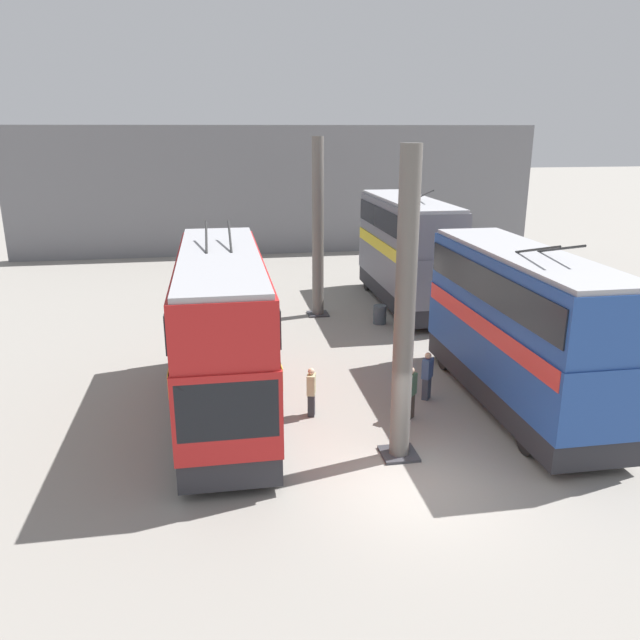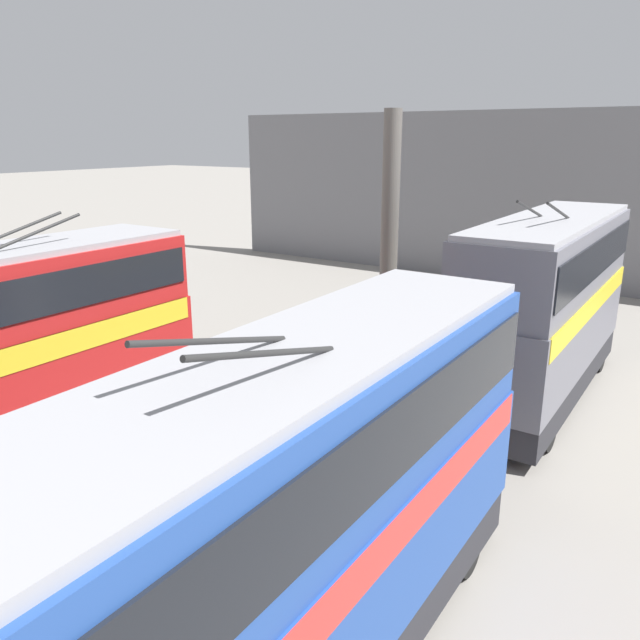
{
  "view_description": "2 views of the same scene",
  "coord_description": "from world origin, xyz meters",
  "px_view_note": "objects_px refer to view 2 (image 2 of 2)",
  "views": [
    {
      "loc": [
        -12.59,
        4.55,
        8.37
      ],
      "look_at": [
        6.53,
        1.33,
        2.39
      ],
      "focal_mm": 35.0,
      "sensor_mm": 36.0,
      "label": 1
    },
    {
      "loc": [
        -1.53,
        -8.53,
        7.27
      ],
      "look_at": [
        10.54,
        -0.51,
        3.01
      ],
      "focal_mm": 35.0,
      "sensor_mm": 36.0,
      "label": 2
    }
  ],
  "objects_px": {
    "bus_left_near": "(308,499)",
    "oil_drum": "(435,400)",
    "bus_left_far": "(546,298)",
    "person_by_right_row": "(46,481)",
    "person_by_left_row": "(211,530)",
    "person_aisle_midway": "(115,547)"
  },
  "relations": [
    {
      "from": "person_aisle_midway",
      "to": "person_by_left_row",
      "type": "height_order",
      "value": "person_aisle_midway"
    },
    {
      "from": "bus_left_near",
      "to": "oil_drum",
      "type": "distance_m",
      "value": 9.46
    },
    {
      "from": "person_aisle_midway",
      "to": "person_by_left_row",
      "type": "bearing_deg",
      "value": -83.87
    },
    {
      "from": "person_by_right_row",
      "to": "person_by_left_row",
      "type": "bearing_deg",
      "value": -156.32
    },
    {
      "from": "person_aisle_midway",
      "to": "person_by_right_row",
      "type": "relative_size",
      "value": 1.06
    },
    {
      "from": "oil_drum",
      "to": "person_aisle_midway",
      "type": "bearing_deg",
      "value": 170.61
    },
    {
      "from": "bus_left_near",
      "to": "person_by_left_row",
      "type": "xyz_separation_m",
      "value": [
        0.81,
        2.58,
        -1.94
      ]
    },
    {
      "from": "bus_left_near",
      "to": "person_by_left_row",
      "type": "bearing_deg",
      "value": 72.54
    },
    {
      "from": "bus_left_far",
      "to": "person_aisle_midway",
      "type": "relative_size",
      "value": 5.75
    },
    {
      "from": "person_by_right_row",
      "to": "bus_left_near",
      "type": "bearing_deg",
      "value": -167.0
    },
    {
      "from": "bus_left_far",
      "to": "person_aisle_midway",
      "type": "distance_m",
      "value": 12.77
    },
    {
      "from": "bus_left_far",
      "to": "person_by_right_row",
      "type": "xyz_separation_m",
      "value": [
        -11.43,
        6.42,
        -2.16
      ]
    },
    {
      "from": "person_by_left_row",
      "to": "person_by_right_row",
      "type": "bearing_deg",
      "value": -130.89
    },
    {
      "from": "bus_left_near",
      "to": "person_by_left_row",
      "type": "height_order",
      "value": "bus_left_near"
    },
    {
      "from": "bus_left_near",
      "to": "person_by_right_row",
      "type": "height_order",
      "value": "bus_left_near"
    },
    {
      "from": "bus_left_far",
      "to": "oil_drum",
      "type": "xyz_separation_m",
      "value": [
        -2.72,
        1.99,
        -2.55
      ]
    },
    {
      "from": "bus_left_far",
      "to": "oil_drum",
      "type": "distance_m",
      "value": 4.22
    },
    {
      "from": "bus_left_near",
      "to": "oil_drum",
      "type": "relative_size",
      "value": 11.08
    },
    {
      "from": "person_aisle_midway",
      "to": "person_by_right_row",
      "type": "height_order",
      "value": "person_aisle_midway"
    },
    {
      "from": "person_by_left_row",
      "to": "bus_left_far",
      "type": "bearing_deg",
      "value": 117.06
    },
    {
      "from": "bus_left_far",
      "to": "oil_drum",
      "type": "bearing_deg",
      "value": 143.82
    },
    {
      "from": "bus_left_near",
      "to": "oil_drum",
      "type": "xyz_separation_m",
      "value": [
        8.94,
        1.99,
        -2.35
      ]
    }
  ]
}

